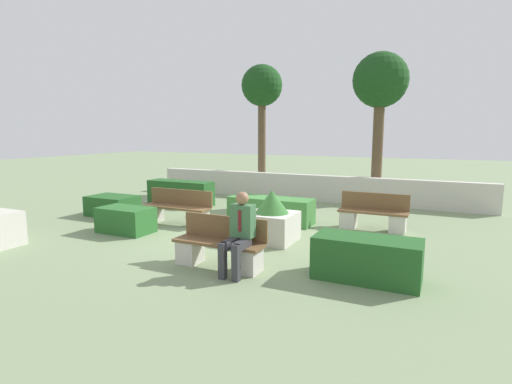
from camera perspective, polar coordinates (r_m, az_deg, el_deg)
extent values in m
plane|color=gray|center=(9.30, -2.78, -5.80)|extent=(60.00, 60.00, 0.00)
cube|color=beige|center=(13.73, 7.14, 0.66)|extent=(11.52, 0.30, 0.87)
cube|color=brown|center=(6.89, -5.43, -7.25)|extent=(1.63, 0.44, 0.05)
cube|color=brown|center=(7.03, -4.44, -5.01)|extent=(1.63, 0.04, 0.40)
cube|color=beige|center=(7.26, -9.40, -8.38)|extent=(0.36, 0.40, 0.41)
cube|color=beige|center=(6.68, -1.05, -9.76)|extent=(0.36, 0.40, 0.41)
cube|color=brown|center=(10.25, -11.44, -2.15)|extent=(1.87, 0.44, 0.05)
cube|color=brown|center=(10.40, -10.68, -0.71)|extent=(1.87, 0.05, 0.40)
cube|color=beige|center=(10.72, -14.42, -3.02)|extent=(0.36, 0.40, 0.41)
cube|color=beige|center=(9.89, -8.13, -3.80)|extent=(0.36, 0.40, 0.41)
cube|color=brown|center=(9.84, 16.34, -2.76)|extent=(1.60, 0.44, 0.05)
cube|color=brown|center=(10.04, 16.62, -1.25)|extent=(1.60, 0.04, 0.40)
cube|color=beige|center=(9.99, 13.06, -3.81)|extent=(0.36, 0.40, 0.41)
cube|color=beige|center=(9.82, 19.57, -4.30)|extent=(0.36, 0.40, 0.41)
cube|color=#333338|center=(6.51, -3.64, -7.33)|extent=(0.14, 0.46, 0.13)
cube|color=#333338|center=(6.42, -2.07, -7.55)|extent=(0.14, 0.46, 0.13)
cube|color=#333338|center=(6.40, -4.80, -9.78)|extent=(0.11, 0.11, 0.59)
cube|color=#333338|center=(6.29, -2.88, -10.10)|extent=(0.11, 0.11, 0.59)
cube|color=#3D6B42|center=(6.59, -1.89, -4.13)|extent=(0.38, 0.22, 0.54)
sphere|color=#936B4C|center=(6.50, -1.98, -0.90)|extent=(0.22, 0.22, 0.22)
cube|color=maroon|center=(6.48, -2.36, -4.15)|extent=(0.06, 0.01, 0.35)
cube|color=#235623|center=(13.02, -10.72, -0.10)|extent=(2.19, 0.64, 0.76)
cube|color=#235623|center=(6.57, 15.54, -9.18)|extent=(1.63, 0.73, 0.68)
cube|color=#3D7A38|center=(10.25, 2.12, -2.59)|extent=(2.17, 0.73, 0.65)
cube|color=#286028|center=(9.74, -18.10, -3.80)|extent=(1.24, 0.73, 0.59)
cube|color=#235623|center=(11.81, -19.80, -1.86)|extent=(1.31, 0.88, 0.55)
cube|color=beige|center=(8.51, 2.26, -5.02)|extent=(0.98, 0.98, 0.61)
cone|color=#387533|center=(8.40, 2.28, -1.37)|extent=(0.73, 0.73, 0.49)
cylinder|color=brown|center=(15.65, 0.83, 6.77)|extent=(0.30, 0.30, 3.64)
sphere|color=#194219|center=(15.74, 0.85, 14.99)|extent=(1.57, 1.57, 1.57)
cylinder|color=brown|center=(13.52, 16.95, 5.73)|extent=(0.33, 0.33, 3.45)
sphere|color=#194219|center=(13.61, 17.36, 15.04)|extent=(1.73, 1.73, 1.73)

